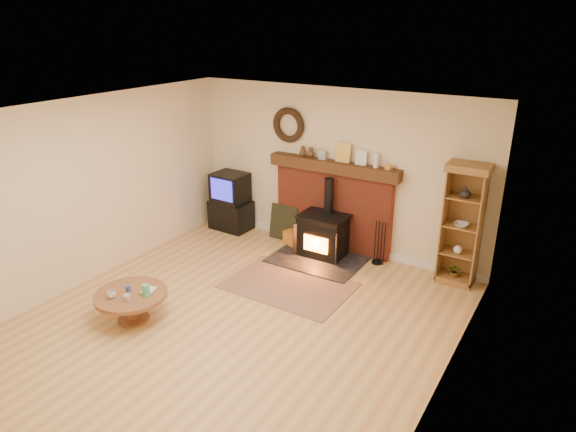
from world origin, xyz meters
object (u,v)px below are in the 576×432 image
Objects in this scene: wood_stove at (322,237)px; coffee_table at (131,298)px; curio_cabinet at (462,225)px; tv_unit at (231,202)px.

coffee_table is at bearing -112.22° from wood_stove.
curio_cabinet is 1.96× the size of coffee_table.
tv_unit is 3.17m from coffee_table.
curio_cabinet reaches higher than coffee_table.
coffee_table is (0.78, -3.07, -0.18)m from tv_unit.
wood_stove is 2.12m from curio_cabinet.
curio_cabinet is (3.98, 0.08, 0.39)m from tv_unit.
tv_unit is at bearing 174.24° from wood_stove.
wood_stove is 0.80× the size of curio_cabinet.
wood_stove is at bearing 67.78° from coffee_table.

